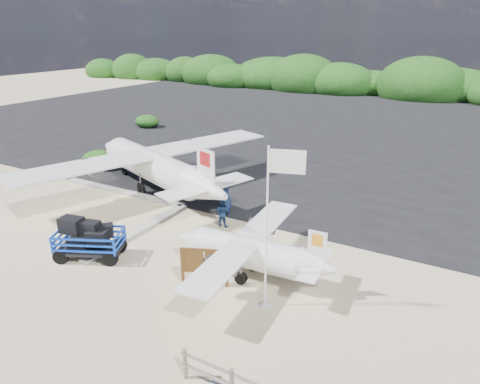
{
  "coord_description": "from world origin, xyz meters",
  "views": [
    {
      "loc": [
        8.94,
        -12.45,
        9.22
      ],
      "look_at": [
        -0.2,
        3.81,
        2.1
      ],
      "focal_mm": 32.0,
      "sensor_mm": 36.0,
      "label": 1
    }
  ],
  "objects": [
    {
      "name": "aircraft_small",
      "position": [
        -7.35,
        33.49,
        0.0
      ],
      "size": [
        7.24,
        7.24,
        2.46
      ],
      "primitive_type": null,
      "rotation": [
        0.0,
        0.0,
        3.2
      ],
      "color": "#B2B2B2",
      "rests_on": "ground"
    },
    {
      "name": "asphalt_apron",
      "position": [
        0.0,
        30.0,
        0.0
      ],
      "size": [
        90.0,
        50.0,
        0.04
      ],
      "primitive_type": null,
      "color": "#B2B2B2",
      "rests_on": "ground"
    },
    {
      "name": "crew_a",
      "position": [
        -1.77,
        5.18,
        0.83
      ],
      "size": [
        0.63,
        0.43,
        1.66
      ],
      "primitive_type": "imported",
      "rotation": [
        0.0,
        0.0,
        3.08
      ],
      "color": "navy",
      "rests_on": "ground"
    },
    {
      "name": "ground",
      "position": [
        0.0,
        0.0,
        0.0
      ],
      "size": [
        160.0,
        160.0,
        0.0
      ],
      "primitive_type": "plane",
      "color": "beige"
    },
    {
      "name": "vegetation_band",
      "position": [
        0.0,
        55.0,
        0.0
      ],
      "size": [
        124.0,
        8.0,
        4.4
      ],
      "primitive_type": null,
      "color": "#B2B2B2",
      "rests_on": "ground"
    },
    {
      "name": "signboard",
      "position": [
        0.86,
        -0.82,
        0.0
      ],
      "size": [
        1.87,
        0.9,
        1.6
      ],
      "primitive_type": null,
      "rotation": [
        0.0,
        0.0,
        0.39
      ],
      "color": "brown",
      "rests_on": "ground"
    },
    {
      "name": "crew_b",
      "position": [
        -1.33,
        4.03,
        0.74
      ],
      "size": [
        0.74,
        0.58,
        1.47
      ],
      "primitive_type": "imported",
      "rotation": [
        0.0,
        0.0,
        3.18
      ],
      "color": "navy",
      "rests_on": "ground"
    },
    {
      "name": "baggage_cart",
      "position": [
        -4.59,
        -1.45,
        0.0
      ],
      "size": [
        3.4,
        2.79,
        1.48
      ],
      "primitive_type": null,
      "rotation": [
        0.0,
        0.0,
        0.43
      ],
      "color": "blue",
      "rests_on": "ground"
    },
    {
      "name": "lagoon",
      "position": [
        -9.0,
        1.5,
        0.0
      ],
      "size": [
        9.0,
        7.0,
        0.4
      ],
      "primitive_type": null,
      "color": "#B2B2B2",
      "rests_on": "ground"
    },
    {
      "name": "flagpole",
      "position": [
        3.42,
        -0.83,
        0.0
      ],
      "size": [
        1.27,
        0.83,
        5.86
      ],
      "primitive_type": null,
      "rotation": [
        0.0,
        0.0,
        0.31
      ],
      "color": "white",
      "rests_on": "ground"
    }
  ]
}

